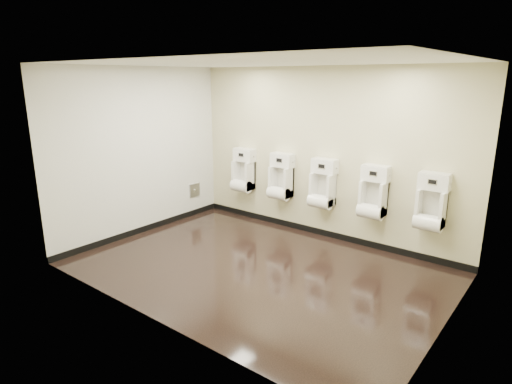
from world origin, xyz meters
TOP-DOWN VIEW (x-y plane):
  - ground at (0.00, 0.00)m, footprint 5.00×3.50m
  - ceiling at (0.00, 0.00)m, footprint 5.00×3.50m
  - back_wall at (0.00, 1.75)m, footprint 5.00×0.02m
  - front_wall at (0.00, -1.75)m, footprint 5.00×0.02m
  - left_wall at (-2.50, 0.00)m, footprint 0.02×3.50m
  - right_wall at (2.50, 0.00)m, footprint 0.02×3.50m
  - tile_overlay_left at (-2.50, 0.00)m, footprint 0.01×3.50m
  - skirting_back at (0.00, 1.74)m, footprint 5.00×0.02m
  - skirting_left at (-2.49, 0.00)m, footprint 0.02×3.50m
  - access_panel at (-2.48, 1.20)m, footprint 0.04×0.25m
  - urinal_0 at (-1.58, 1.61)m, footprint 0.43×0.32m
  - urinal_1 at (-0.73, 1.61)m, footprint 0.43×0.32m
  - urinal_2 at (0.10, 1.61)m, footprint 0.43×0.32m
  - urinal_3 at (0.98, 1.61)m, footprint 0.43×0.32m
  - urinal_4 at (1.83, 1.61)m, footprint 0.43×0.32m

SIDE VIEW (x-z plane):
  - ground at x=0.00m, z-range 0.00..0.00m
  - skirting_back at x=0.00m, z-range 0.00..0.10m
  - skirting_left at x=-2.49m, z-range 0.00..0.10m
  - access_panel at x=-2.48m, z-range 0.38..0.62m
  - urinal_0 at x=-1.58m, z-range 0.48..1.28m
  - urinal_1 at x=-0.73m, z-range 0.48..1.28m
  - urinal_2 at x=0.10m, z-range 0.48..1.28m
  - urinal_3 at x=0.98m, z-range 0.48..1.28m
  - urinal_4 at x=1.83m, z-range 0.48..1.28m
  - back_wall at x=0.00m, z-range 0.00..2.80m
  - front_wall at x=0.00m, z-range 0.00..2.80m
  - left_wall at x=-2.50m, z-range 0.00..2.80m
  - right_wall at x=2.50m, z-range 0.00..2.80m
  - tile_overlay_left at x=-2.50m, z-range 0.00..2.80m
  - ceiling at x=0.00m, z-range 2.80..2.80m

